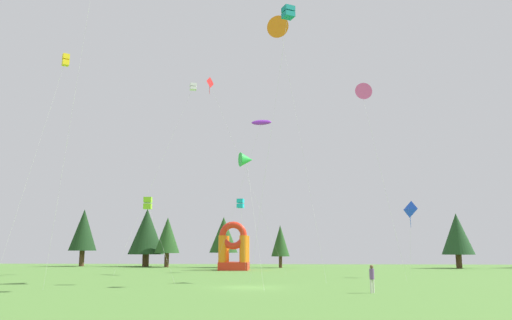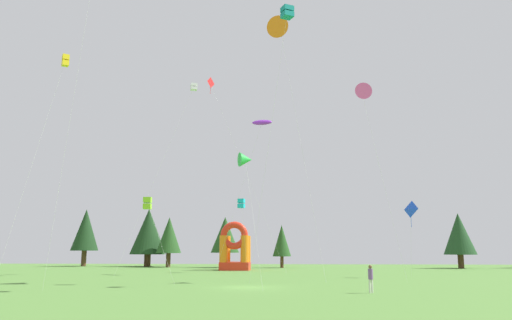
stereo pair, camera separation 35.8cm
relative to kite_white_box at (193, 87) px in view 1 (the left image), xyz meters
name	(u,v)px [view 1 (the left image)]	position (x,y,z in m)	size (l,w,h in m)	color
ground_plane	(249,288)	(8.52, -19.15, -22.92)	(120.00, 120.00, 0.00)	#548438
kite_white_box	(193,87)	(0.00, 0.00, 0.00)	(8.47, 3.57, 23.41)	white
kite_red_diamond	(210,85)	(1.84, 1.89, 0.91)	(10.00, 3.30, 24.61)	red
kite_teal_box	(288,13)	(11.84, -21.04, -0.94)	(4.19, 7.25, 22.50)	#0C7F7A
kite_purple_parafoil	(261,123)	(8.51, 1.39, -4.31)	(7.89, 5.43, 19.33)	purple
kite_cyan_box	(240,203)	(5.56, 5.57, -14.09)	(1.06, 3.47, 9.43)	#19B7CC
kite_blue_diamond	(409,210)	(24.77, -4.56, -15.81)	(1.20, 3.44, 7.80)	blue
kite_green_delta	(246,160)	(8.19, -17.83, -12.52)	(2.41, 4.84, 11.02)	green
kite_pink_delta	(362,94)	(19.10, -11.56, -4.89)	(4.34, 1.61, 18.87)	#EA599E
kite_yellow_box	(65,61)	(-7.12, -19.96, -4.20)	(3.63, 2.69, 19.31)	yellow
kite_lime_box	(148,203)	(-0.56, -16.30, -16.01)	(2.93, 0.71, 7.43)	#8CD826
kite_orange_delta	(281,29)	(11.14, -12.13, 1.81)	(5.28, 2.83, 25.98)	orange
person_left_edge	(372,276)	(17.33, -23.55, -21.80)	(0.42, 0.42, 1.88)	silver
inflatable_orange_dome	(234,252)	(4.03, 12.36, -20.37)	(4.13, 4.44, 6.78)	red
tree_row_0	(83,230)	(-23.99, 26.61, -16.70)	(4.70, 4.70, 9.87)	#4C331E
tree_row_1	(147,231)	(-12.53, 25.97, -17.00)	(6.15, 6.15, 9.86)	#4C331E
tree_row_2	(167,235)	(-8.25, 23.30, -17.73)	(4.14, 4.14, 8.19)	#4C331E
tree_row_3	(224,235)	(1.30, 22.19, -17.72)	(4.60, 4.60, 8.14)	#4C331E
tree_row_4	(280,241)	(10.54, 21.86, -18.68)	(2.95, 2.95, 6.76)	#4C331E
tree_row_5	(457,234)	(38.28, 21.33, -17.66)	(4.94, 4.94, 8.51)	#4C331E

